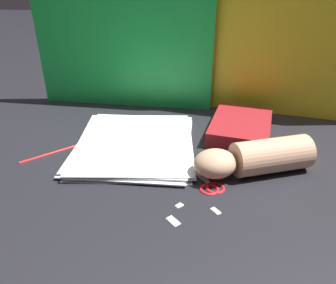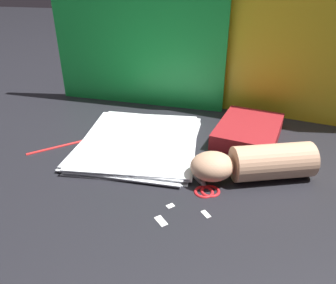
# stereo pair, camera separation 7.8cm
# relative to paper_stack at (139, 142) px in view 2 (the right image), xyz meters

# --- Properties ---
(ground_plane) EXTENTS (6.00, 6.00, 0.00)m
(ground_plane) POSITION_rel_paper_stack_xyz_m (0.09, -0.06, -0.01)
(ground_plane) COLOR black
(backdrop_panel_left) EXTENTS (0.59, 0.05, 0.47)m
(backdrop_panel_left) POSITION_rel_paper_stack_xyz_m (-0.09, 0.30, 0.23)
(backdrop_panel_left) COLOR green
(backdrop_panel_left) RESTS_ON ground_plane
(backdrop_panel_center) EXTENTS (0.82, 0.17, 0.54)m
(backdrop_panel_center) POSITION_rel_paper_stack_xyz_m (0.30, 0.30, 0.26)
(backdrop_panel_center) COLOR yellow
(backdrop_panel_center) RESTS_ON ground_plane
(paper_stack) EXTENTS (0.34, 0.37, 0.02)m
(paper_stack) POSITION_rel_paper_stack_xyz_m (0.00, 0.00, 0.00)
(paper_stack) COLOR white
(paper_stack) RESTS_ON ground_plane
(book_closed) EXTENTS (0.20, 0.26, 0.04)m
(book_closed) POSITION_rel_paper_stack_xyz_m (0.29, 0.11, 0.01)
(book_closed) COLOR maroon
(book_closed) RESTS_ON ground_plane
(scissors) EXTENTS (0.13, 0.17, 0.01)m
(scissors) POSITION_rel_paper_stack_xyz_m (0.19, -0.14, -0.00)
(scissors) COLOR silver
(scissors) RESTS_ON ground_plane
(hand_forearm) EXTENTS (0.29, 0.18, 0.08)m
(hand_forearm) POSITION_rel_paper_stack_xyz_m (0.30, -0.09, 0.03)
(hand_forearm) COLOR tan
(hand_forearm) RESTS_ON ground_plane
(paper_scrap_near) EXTENTS (0.02, 0.02, 0.00)m
(paper_scrap_near) POSITION_rel_paper_stack_xyz_m (0.14, -0.23, -0.01)
(paper_scrap_near) COLOR white
(paper_scrap_near) RESTS_ON ground_plane
(paper_scrap_mid) EXTENTS (0.02, 0.02, 0.00)m
(paper_scrap_mid) POSITION_rel_paper_stack_xyz_m (0.21, -0.24, -0.01)
(paper_scrap_mid) COLOR white
(paper_scrap_mid) RESTS_ON ground_plane
(paper_scrap_far) EXTENTS (0.03, 0.03, 0.00)m
(paper_scrap_far) POSITION_rel_paper_stack_xyz_m (0.13, -0.28, -0.01)
(paper_scrap_far) COLOR white
(paper_scrap_far) RESTS_ON ground_plane
(pen) EXTENTS (0.12, 0.11, 0.01)m
(pen) POSITION_rel_paper_stack_xyz_m (-0.21, -0.06, -0.01)
(pen) COLOR red
(pen) RESTS_ON ground_plane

